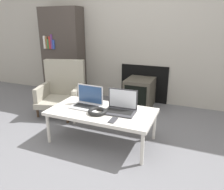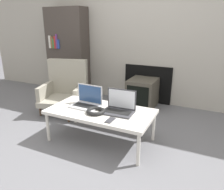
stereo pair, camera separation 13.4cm
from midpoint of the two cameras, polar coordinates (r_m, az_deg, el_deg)
name	(u,v)px [view 2 (the right image)]	position (r m, az deg, el deg)	size (l,w,h in m)	color
ground_plane	(84,156)	(2.37, -5.57, -15.66)	(14.00, 14.00, 0.00)	slate
wall_back	(146,25)	(3.74, 9.89, 17.58)	(7.00, 0.08, 2.60)	#ADA89E
table	(101,113)	(2.48, -1.45, -4.64)	(1.18, 0.62, 0.38)	silver
laptop_left	(87,101)	(2.59, -5.08, -1.71)	(0.35, 0.24, 0.24)	silver
laptop_right	(119,107)	(2.41, 3.52, -3.19)	(0.34, 0.24, 0.24)	#38383D
headphones	(96,111)	(2.39, -2.69, -4.26)	(0.21, 0.21, 0.04)	black
phone	(110,120)	(2.22, 1.27, -6.62)	(0.06, 0.14, 0.01)	#333338
tv	(142,93)	(3.60, 9.02, 0.48)	(0.43, 0.51, 0.46)	#4C473D
armchair	(66,88)	(3.43, -10.91, 1.77)	(0.75, 0.73, 0.79)	gray
bookshelf	(68,52)	(4.23, -10.55, 10.91)	(0.78, 0.32, 1.59)	#3F3833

